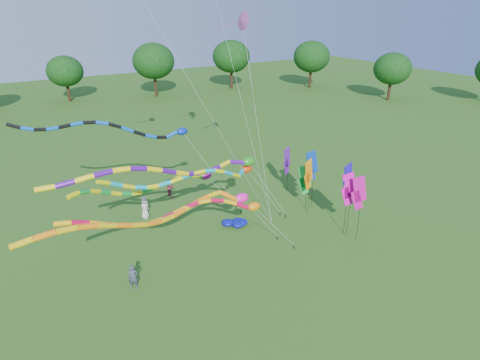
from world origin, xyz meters
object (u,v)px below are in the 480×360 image
person_c (170,187)px  tube_kite_red (190,212)px  blue_nylon_heap (234,223)px  person_a (145,208)px  person_b (133,277)px  tube_kite_orange (176,211)px

person_c → tube_kite_red: bearing=164.7°
blue_nylon_heap → person_a: bearing=138.5°
person_a → person_b: person_a is taller
tube_kite_red → person_b: tube_kite_red is taller
person_b → person_c: person_c is taller
person_b → tube_kite_orange: bearing=-7.4°
tube_kite_orange → blue_nylon_heap: tube_kite_orange is taller
person_b → person_c: (6.40, 10.32, 0.02)m
blue_nylon_heap → person_c: person_c is taller
person_c → blue_nylon_heap: bearing=-163.9°
tube_kite_orange → blue_nylon_heap: bearing=27.3°
tube_kite_orange → tube_kite_red: bearing=0.6°
tube_kite_red → person_a: tube_kite_red is taller
blue_nylon_heap → person_c: size_ratio=1.00×
tube_kite_orange → person_b: 5.05m
blue_nylon_heap → person_b: (-8.44, -3.17, 0.54)m
tube_kite_red → blue_nylon_heap: size_ratio=8.55×
tube_kite_orange → person_a: 10.04m
blue_nylon_heap → tube_kite_orange: bearing=-143.2°
tube_kite_orange → person_a: (0.96, 9.09, -4.15)m
tube_kite_orange → blue_nylon_heap: (6.08, 4.55, -4.79)m
tube_kite_red → tube_kite_orange: bearing=-167.8°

